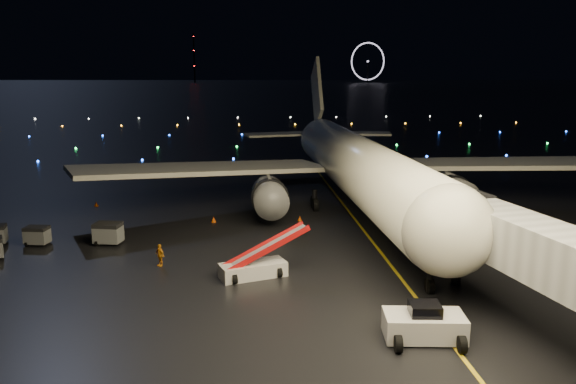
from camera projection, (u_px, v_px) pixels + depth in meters
name	position (u px, v px, depth m)	size (l,w,h in m)	color
ground	(239.00, 97.00, 326.89)	(2000.00, 2000.00, 0.00)	black
lane_centre	(370.00, 238.00, 50.18)	(0.25, 80.00, 0.02)	gold
airliner	(351.00, 130.00, 60.81)	(58.86, 55.92, 16.68)	silver
pushback_tug	(424.00, 321.00, 31.05)	(4.40, 2.30, 2.09)	beige
belt_loader	(253.00, 254.00, 40.39)	(6.98, 1.90, 3.39)	beige
crew_c	(160.00, 255.00, 42.82)	(1.02, 0.43, 1.74)	orange
safety_cone_0	(259.00, 246.00, 47.09)	(0.40, 0.40, 0.46)	#E44D08
safety_cone_1	(300.00, 218.00, 55.96)	(0.44, 0.44, 0.50)	#E44D08
safety_cone_2	(214.00, 219.00, 55.46)	(0.48, 0.48, 0.55)	#E44D08
safety_cone_3	(96.00, 204.00, 61.98)	(0.49, 0.49, 0.55)	#E44D08
ferris_wheel	(368.00, 63.00, 744.46)	(50.00, 4.00, 52.00)	black
radio_mast	(194.00, 58.00, 743.99)	(1.80, 1.80, 64.00)	black
taxiway_lights	(238.00, 132.00, 137.84)	(164.00, 92.00, 0.36)	black
baggage_cart_0	(108.00, 234.00, 48.21)	(2.23, 1.56, 1.89)	gray
baggage_cart_1	(37.00, 236.00, 48.06)	(1.90, 1.33, 1.62)	gray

